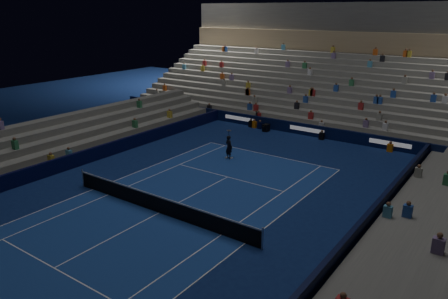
% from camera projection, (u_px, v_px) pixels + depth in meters
% --- Properties ---
extents(ground, '(90.00, 90.00, 0.00)m').
position_uv_depth(ground, '(159.00, 213.00, 23.16)').
color(ground, '#0D1E52').
rests_on(ground, ground).
extents(court_surface, '(10.97, 23.77, 0.01)m').
position_uv_depth(court_surface, '(159.00, 213.00, 23.15)').
color(court_surface, navy).
rests_on(court_surface, ground).
extents(sponsor_barrier_far, '(44.00, 0.25, 1.00)m').
position_uv_depth(sponsor_barrier_far, '(307.00, 130.00, 37.35)').
color(sponsor_barrier_far, '#081033').
rests_on(sponsor_barrier_far, ground).
extents(sponsor_barrier_east, '(0.25, 37.00, 1.00)m').
position_uv_depth(sponsor_barrier_east, '(332.00, 263.00, 17.66)').
color(sponsor_barrier_east, black).
rests_on(sponsor_barrier_east, ground).
extents(sponsor_barrier_west, '(0.25, 37.00, 1.00)m').
position_uv_depth(sponsor_barrier_west, '(51.00, 168.00, 28.35)').
color(sponsor_barrier_west, black).
rests_on(sponsor_barrier_west, ground).
extents(grandstand_main, '(44.00, 15.20, 11.20)m').
position_uv_depth(grandstand_main, '(349.00, 83.00, 43.75)').
color(grandstand_main, slate).
rests_on(grandstand_main, ground).
extents(grandstand_east, '(5.00, 37.00, 2.50)m').
position_uv_depth(grandstand_east, '(424.00, 284.00, 15.62)').
color(grandstand_east, '#62635E').
rests_on(grandstand_east, ground).
extents(grandstand_west, '(5.00, 37.00, 2.50)m').
position_uv_depth(grandstand_west, '(21.00, 152.00, 30.13)').
color(grandstand_west, slate).
rests_on(grandstand_west, ground).
extents(tennis_net, '(12.90, 0.10, 1.10)m').
position_uv_depth(tennis_net, '(159.00, 204.00, 23.00)').
color(tennis_net, '#B2B2B7').
rests_on(tennis_net, ground).
extents(tennis_player, '(0.72, 0.56, 1.76)m').
position_uv_depth(tennis_player, '(229.00, 147.00, 31.38)').
color(tennis_player, black).
rests_on(tennis_player, ground).
extents(broadcast_camera, '(0.51, 0.96, 0.65)m').
position_uv_depth(broadcast_camera, '(266.00, 128.00, 38.65)').
color(broadcast_camera, black).
rests_on(broadcast_camera, ground).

